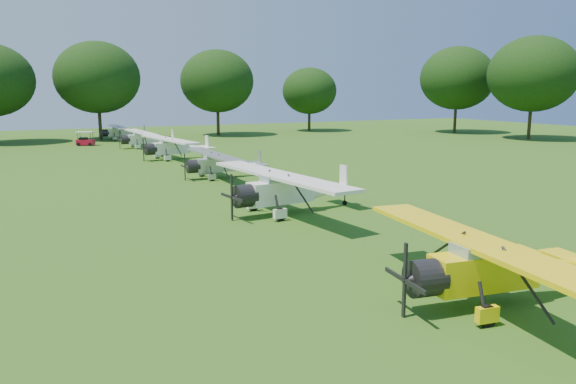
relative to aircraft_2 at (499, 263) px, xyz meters
name	(u,v)px	position (x,y,z in m)	size (l,w,h in m)	color
ground	(327,234)	(-0.39, 9.85, -1.32)	(160.00, 160.00, 0.00)	#2E5615
tree_belt	(393,59)	(3.18, 10.02, 6.70)	(137.36, 130.27, 14.52)	#302512
aircraft_2	(499,263)	(0.00, 0.00, 0.00)	(7.27, 11.54, 2.27)	yellow
aircraft_3	(290,187)	(0.06, 14.68, 0.08)	(7.70, 12.24, 2.40)	white
aircraft_4	(222,162)	(0.92, 27.94, -0.15)	(6.37, 10.11, 2.00)	silver
aircraft_5	(175,146)	(0.80, 40.91, -0.05)	(7.01, 11.12, 2.18)	white
aircraft_6	(146,137)	(0.56, 52.80, -0.12)	(6.55, 10.41, 2.05)	white
aircraft_7	(122,131)	(0.06, 64.98, -0.20)	(6.12, 9.71, 1.92)	silver
golf_cart	(85,141)	(-5.43, 58.63, -0.76)	(2.24, 1.84, 1.67)	#AE0C25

